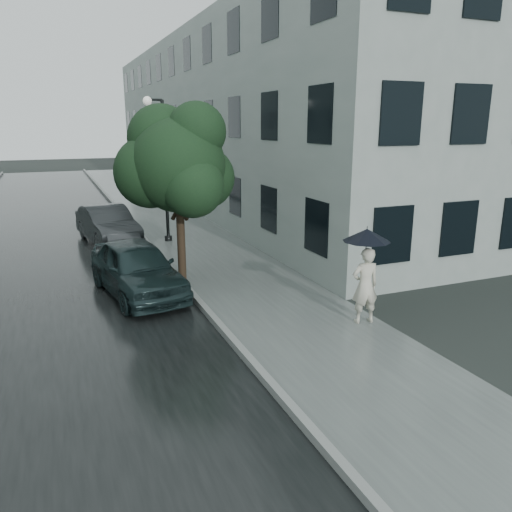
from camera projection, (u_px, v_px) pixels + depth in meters
name	position (u px, v px, depth m)	size (l,w,h in m)	color
ground	(304.00, 334.00, 10.68)	(120.00, 120.00, 0.00)	black
sidewalk	(179.00, 228.00, 21.49)	(3.50, 60.00, 0.01)	slate
kerb_near	(136.00, 230.00, 20.80)	(0.15, 60.00, 0.15)	slate
asphalt_road	(46.00, 239.00, 19.53)	(6.85, 60.00, 0.00)	black
building_near	(233.00, 121.00, 28.95)	(7.02, 36.00, 9.00)	gray
pedestrian	(365.00, 286.00, 11.11)	(0.63, 0.42, 1.74)	beige
umbrella	(367.00, 235.00, 10.84)	(1.27, 1.27, 1.27)	black
street_tree	(177.00, 163.00, 13.58)	(3.36, 3.06, 4.96)	#332619
lamp_post	(161.00, 161.00, 18.35)	(0.84, 0.38, 5.30)	black
car_near	(137.00, 268.00, 13.02)	(1.68, 4.19, 1.43)	#182829
car_far	(108.00, 225.00, 18.67)	(1.47, 4.21, 1.39)	#272B2D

